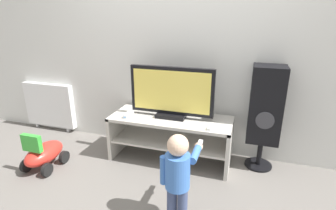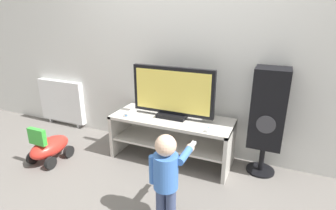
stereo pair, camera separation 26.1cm
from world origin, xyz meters
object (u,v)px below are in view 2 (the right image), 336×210
remote_primary (208,129)px  radiator (62,101)px  speaker_tower (268,110)px  game_console (131,113)px  ride_on_toy (49,147)px  television (173,93)px  child (167,172)px

remote_primary → radiator: radiator is taller
speaker_tower → remote_primary: bearing=-149.7°
game_console → radiator: radiator is taller
game_console → radiator: (-1.35, 0.34, -0.16)m
game_console → radiator: size_ratio=0.26×
remote_primary → radiator: bearing=169.8°
game_console → remote_primary: 0.88m
game_console → ride_on_toy: game_console is taller
remote_primary → ride_on_toy: bearing=-165.7°
game_console → speaker_tower: (1.37, 0.23, 0.15)m
remote_primary → television: bearing=158.7°
game_console → speaker_tower: size_ratio=0.18×
remote_primary → child: size_ratio=0.18×
television → remote_primary: size_ratio=6.64×
ride_on_toy → remote_primary: bearing=14.3°
child → radiator: child is taller
child → television: bearing=110.0°
remote_primary → child: (-0.12, -0.70, -0.07)m
television → game_console: size_ratio=4.55×
speaker_tower → radiator: size_ratio=1.45×
remote_primary → child: 0.71m
television → game_console: (-0.44, -0.11, -0.24)m
child → speaker_tower: size_ratio=0.68×
speaker_tower → ride_on_toy: size_ratio=2.28×
game_console → ride_on_toy: size_ratio=0.41×
speaker_tower → radiator: 2.74m
game_console → remote_primary: (0.88, -0.06, -0.01)m
remote_primary → ride_on_toy: (-1.63, -0.42, -0.34)m
television → child: 0.98m
game_console → speaker_tower: bearing=9.4°
radiator → game_console: bearing=-14.2°
television → speaker_tower: size_ratio=0.82×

